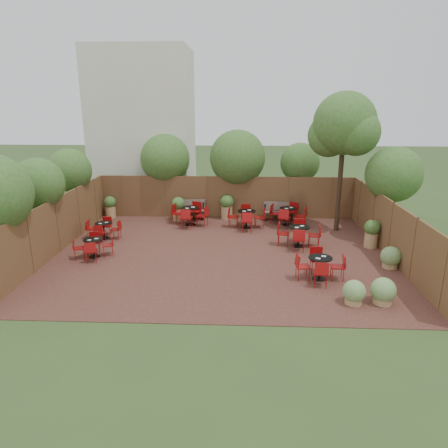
{
  "coord_description": "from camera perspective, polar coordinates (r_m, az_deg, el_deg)",
  "views": [
    {
      "loc": [
        0.73,
        -14.01,
        5.29
      ],
      "look_at": [
        0.08,
        0.5,
        1.0
      ],
      "focal_mm": 32.84,
      "sensor_mm": 36.0,
      "label": 1
    }
  ],
  "objects": [
    {
      "name": "low_shrubs",
      "position": [
        12.93,
        20.71,
        -7.08
      ],
      "size": [
        2.54,
        3.31,
        0.74
      ],
      "color": "#A78353",
      "rests_on": "courtyard_paving"
    },
    {
      "name": "park_bench_right",
      "position": [
        19.33,
        7.58,
        1.83
      ],
      "size": [
        1.41,
        0.55,
        0.85
      ],
      "rotation": [
        0.0,
        0.0,
        -0.08
      ],
      "color": "brown",
      "rests_on": "courtyard_paving"
    },
    {
      "name": "planters",
      "position": [
        18.37,
        -1.09,
        1.72
      ],
      "size": [
        11.77,
        4.36,
        1.16
      ],
      "color": "#A78353",
      "rests_on": "courtyard_paving"
    },
    {
      "name": "fence_left",
      "position": [
        16.12,
        -22.22,
        -0.23
      ],
      "size": [
        0.08,
        10.0,
        2.0
      ],
      "primitive_type": "cube",
      "color": "brown",
      "rests_on": "ground"
    },
    {
      "name": "bistro_tables",
      "position": [
        16.52,
        1.01,
        -0.56
      ],
      "size": [
        9.42,
        7.49,
        0.92
      ],
      "color": "black",
      "rests_on": "courtyard_paving"
    },
    {
      "name": "fence_right",
      "position": [
        15.57,
        22.23,
        -0.79
      ],
      "size": [
        0.08,
        10.0,
        2.0
      ],
      "primitive_type": "cube",
      "color": "brown",
      "rests_on": "ground"
    },
    {
      "name": "courtyard_tree",
      "position": [
        17.6,
        16.37,
        12.69
      ],
      "size": [
        2.71,
        2.61,
        5.76
      ],
      "rotation": [
        0.0,
        0.0,
        0.05
      ],
      "color": "black",
      "rests_on": "courtyard_paving"
    },
    {
      "name": "fence_back",
      "position": [
        19.5,
        0.35,
        3.75
      ],
      "size": [
        12.0,
        0.08,
        2.0
      ],
      "primitive_type": "cube",
      "color": "brown",
      "rests_on": "ground"
    },
    {
      "name": "park_bench_left",
      "position": [
        19.4,
        -4.87,
        2.07
      ],
      "size": [
        1.51,
        0.6,
        0.91
      ],
      "rotation": [
        0.0,
        0.0,
        0.09
      ],
      "color": "brown",
      "rests_on": "courtyard_paving"
    },
    {
      "name": "ground",
      "position": [
        15.0,
        -0.4,
        -4.21
      ],
      "size": [
        80.0,
        80.0,
        0.0
      ],
      "primitive_type": "plane",
      "color": "#354F23",
      "rests_on": "ground"
    },
    {
      "name": "neighbour_building",
      "position": [
        22.66,
        -11.08,
        12.9
      ],
      "size": [
        5.0,
        4.0,
        8.0
      ],
      "primitive_type": "cube",
      "color": "beige",
      "rests_on": "ground"
    },
    {
      "name": "overhang_foliage",
      "position": [
        17.32,
        -5.09,
        7.75
      ],
      "size": [
        15.59,
        10.63,
        2.65
      ],
      "color": "#335D1E",
      "rests_on": "ground"
    },
    {
      "name": "courtyard_paving",
      "position": [
        14.99,
        -0.4,
        -4.17
      ],
      "size": [
        12.0,
        10.0,
        0.02
      ],
      "primitive_type": "cube",
      "color": "#3D1F19",
      "rests_on": "ground"
    }
  ]
}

